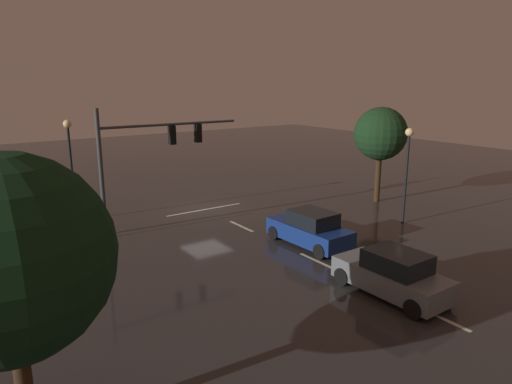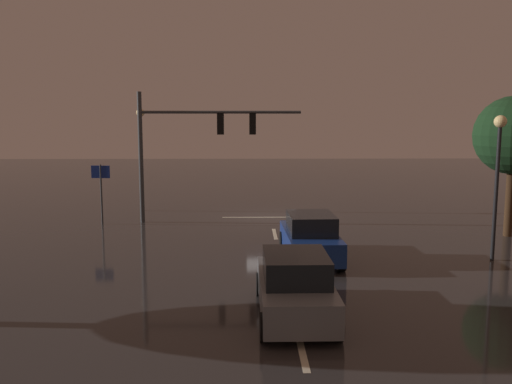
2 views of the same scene
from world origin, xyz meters
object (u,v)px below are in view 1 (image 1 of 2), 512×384
object	(u,v)px
street_lamp_left_kerb	(408,158)
tree_right_near	(7,258)
street_lamp_right_kerb	(70,152)
route_sign	(66,202)
tree_left_near	(381,134)
traffic_signal_assembly	(149,148)
car_distant	(392,274)
car_approaching	(310,229)

from	to	relation	value
street_lamp_left_kerb	tree_right_near	bearing A→B (deg)	15.70
street_lamp_right_kerb	tree_right_near	xyz separation A→B (m)	(5.11, 16.21, 0.36)
route_sign	tree_left_near	world-z (taller)	tree_left_near
traffic_signal_assembly	street_lamp_right_kerb	size ratio (longest dim) A/B	1.40
traffic_signal_assembly	route_sign	xyz separation A→B (m)	(4.40, 0.48, -2.16)
street_lamp_right_kerb	route_sign	size ratio (longest dim) A/B	1.94
traffic_signal_assembly	street_lamp_left_kerb	size ratio (longest dim) A/B	1.51
street_lamp_left_kerb	tree_right_near	distance (m)	20.49
street_lamp_left_kerb	route_sign	xyz separation A→B (m)	(15.85, -6.91, -1.54)
street_lamp_right_kerb	tree_left_near	xyz separation A→B (m)	(-17.08, 6.68, 0.48)
car_distant	tree_left_near	size ratio (longest dim) A/B	0.73
street_lamp_left_kerb	street_lamp_right_kerb	xyz separation A→B (m)	(14.61, -10.67, 0.24)
car_distant	street_lamp_left_kerb	size ratio (longest dim) A/B	0.85
traffic_signal_assembly	car_approaching	bearing A→B (deg)	124.38
traffic_signal_assembly	tree_left_near	xyz separation A→B (m)	(-13.92, 3.40, 0.10)
route_sign	tree_right_near	size ratio (longest dim) A/B	0.45
car_distant	street_lamp_right_kerb	size ratio (longest dim) A/B	0.78
car_distant	street_lamp_left_kerb	bearing A→B (deg)	-144.50
route_sign	tree_right_near	distance (m)	13.22
traffic_signal_assembly	route_sign	world-z (taller)	traffic_signal_assembly
tree_left_near	traffic_signal_assembly	bearing A→B (deg)	-13.74
route_sign	street_lamp_right_kerb	bearing A→B (deg)	-108.23
street_lamp_left_kerb	tree_left_near	world-z (taller)	tree_left_near
car_distant	route_sign	world-z (taller)	route_sign
car_distant	route_sign	size ratio (longest dim) A/B	1.52
tree_left_near	tree_right_near	xyz separation A→B (m)	(22.19, 9.53, -0.11)
street_lamp_right_kerb	tree_right_near	world-z (taller)	tree_right_near
traffic_signal_assembly	car_distant	size ratio (longest dim) A/B	1.79
car_approaching	route_sign	world-z (taller)	route_sign
route_sign	tree_left_near	xyz separation A→B (m)	(-18.32, 2.92, 2.26)
traffic_signal_assembly	car_approaching	size ratio (longest dim) A/B	1.78
car_approaching	tree_right_near	world-z (taller)	tree_right_near
route_sign	traffic_signal_assembly	bearing A→B (deg)	-173.79
tree_right_near	car_approaching	bearing A→B (deg)	-156.23
car_distant	tree_left_near	distance (m)	14.24
car_distant	tree_right_near	size ratio (longest dim) A/B	0.69
route_sign	tree_left_near	bearing A→B (deg)	170.93
traffic_signal_assembly	street_lamp_left_kerb	bearing A→B (deg)	147.13
street_lamp_right_kerb	tree_left_near	world-z (taller)	tree_left_near
street_lamp_left_kerb	tree_left_near	xyz separation A→B (m)	(-2.48, -3.99, 0.72)
traffic_signal_assembly	street_lamp_left_kerb	distance (m)	13.64
car_approaching	traffic_signal_assembly	bearing A→B (deg)	-55.62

